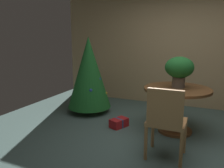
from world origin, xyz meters
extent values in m
plane|color=#4C6660|center=(0.00, 0.00, 0.00)|extent=(6.60, 6.60, 0.00)
cube|color=tan|center=(0.00, 2.20, 1.30)|extent=(6.00, 0.10, 2.60)
cylinder|color=brown|center=(0.03, 0.60, 0.02)|extent=(0.55, 0.55, 0.04)
cylinder|color=brown|center=(0.03, 0.60, 0.37)|extent=(0.23, 0.23, 0.67)
cylinder|color=brown|center=(0.03, 0.60, 0.73)|extent=(1.07, 1.07, 0.04)
cylinder|color=#665B51|center=(0.04, 0.64, 0.83)|extent=(0.20, 0.20, 0.17)
ellipsoid|color=#1E6628|center=(0.04, 0.64, 1.08)|extent=(0.45, 0.45, 0.34)
sphere|color=red|center=(0.17, 0.53, 1.13)|extent=(0.08, 0.08, 0.08)
sphere|color=red|center=(-0.09, 0.64, 1.13)|extent=(0.06, 0.06, 0.06)
cylinder|color=#B27F4C|center=(-0.19, -0.08, 0.23)|extent=(0.04, 0.04, 0.45)
cylinder|color=#B27F4C|center=(0.24, -0.08, 0.23)|extent=(0.04, 0.04, 0.45)
cylinder|color=#B27F4C|center=(-0.19, -0.46, 0.23)|extent=(0.04, 0.04, 0.45)
cylinder|color=#B27F4C|center=(0.24, -0.46, 0.23)|extent=(0.04, 0.04, 0.45)
cube|color=#B27F4C|center=(0.03, -0.27, 0.48)|extent=(0.48, 0.42, 0.05)
cube|color=#B27F4C|center=(0.03, -0.46, 0.73)|extent=(0.43, 0.05, 0.45)
cylinder|color=brown|center=(-1.78, 0.91, 0.06)|extent=(0.10, 0.10, 0.12)
cone|color=#1E6628|center=(-1.78, 0.91, 0.84)|extent=(0.89, 0.89, 1.45)
sphere|color=red|center=(-1.90, 0.91, 1.13)|extent=(0.05, 0.05, 0.05)
sphere|color=gold|center=(-1.45, 1.03, 0.41)|extent=(0.06, 0.06, 0.06)
sphere|color=#2D51A8|center=(-1.54, 0.92, 0.73)|extent=(0.06, 0.06, 0.06)
sphere|color=#2D51A8|center=(-1.60, 0.66, 0.54)|extent=(0.06, 0.06, 0.06)
cube|color=red|center=(-0.90, 0.40, 0.07)|extent=(0.30, 0.36, 0.15)
cube|color=#1E569E|center=(-0.90, 0.40, 0.07)|extent=(0.19, 0.11, 0.15)
camera|label=1|loc=(0.47, -3.03, 1.54)|focal=35.66mm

